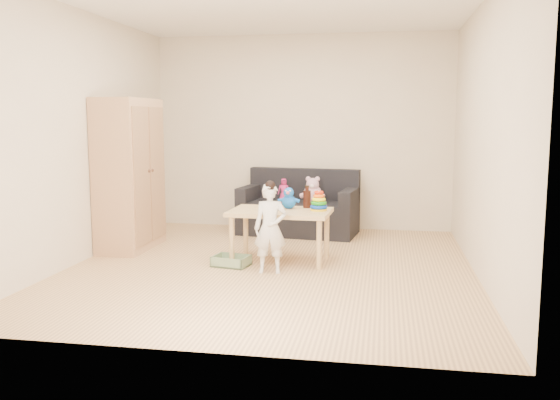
% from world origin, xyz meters
% --- Properties ---
extents(room, '(4.50, 4.50, 4.50)m').
position_xyz_m(room, '(0.00, 0.00, 1.30)').
color(room, '#DCB076').
rests_on(room, ground).
extents(wardrobe, '(0.48, 0.95, 1.71)m').
position_xyz_m(wardrobe, '(-1.75, 0.59, 0.86)').
color(wardrobe, tan).
rests_on(wardrobe, ground).
extents(sofa, '(1.56, 0.92, 0.42)m').
position_xyz_m(sofa, '(0.02, 1.78, 0.21)').
color(sofa, black).
rests_on(sofa, ground).
extents(play_table, '(1.06, 0.70, 0.54)m').
position_xyz_m(play_table, '(0.05, 0.26, 0.27)').
color(play_table, '#E9C080').
rests_on(play_table, ground).
extents(storage_bin, '(0.39, 0.32, 0.11)m').
position_xyz_m(storage_bin, '(-0.40, -0.03, 0.05)').
color(storage_bin, gray).
rests_on(storage_bin, ground).
extents(toddler, '(0.34, 0.25, 0.85)m').
position_xyz_m(toddler, '(0.04, -0.21, 0.43)').
color(toddler, white).
rests_on(toddler, ground).
extents(pink_bear, '(0.31, 0.29, 0.29)m').
position_xyz_m(pink_bear, '(0.22, 1.68, 0.56)').
color(pink_bear, '#DDA2BE').
rests_on(pink_bear, sofa).
extents(doll, '(0.16, 0.11, 0.30)m').
position_xyz_m(doll, '(-0.16, 1.73, 0.57)').
color(doll, '#CB266F').
rests_on(doll, sofa).
extents(ring_stacker, '(0.18, 0.18, 0.21)m').
position_xyz_m(ring_stacker, '(0.45, 0.29, 0.63)').
color(ring_stacker, yellow).
rests_on(ring_stacker, play_table).
extents(brown_bottle, '(0.08, 0.08, 0.24)m').
position_xyz_m(brown_bottle, '(0.30, 0.47, 0.64)').
color(brown_bottle, black).
rests_on(brown_bottle, play_table).
extents(blue_plush, '(0.19, 0.15, 0.23)m').
position_xyz_m(blue_plush, '(0.12, 0.39, 0.66)').
color(blue_plush, blue).
rests_on(blue_plush, play_table).
extents(wooden_figure, '(0.04, 0.03, 0.10)m').
position_xyz_m(wooden_figure, '(-0.01, 0.22, 0.59)').
color(wooden_figure, brown).
rests_on(wooden_figure, play_table).
extents(yellow_book, '(0.23, 0.23, 0.01)m').
position_xyz_m(yellow_book, '(-0.08, 0.40, 0.55)').
color(yellow_book, gold).
rests_on(yellow_book, play_table).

